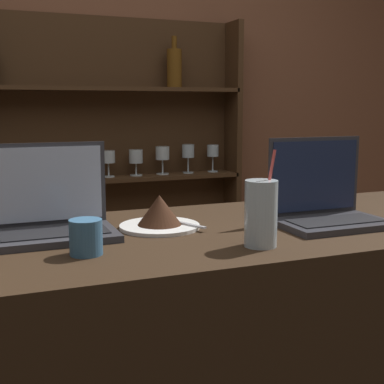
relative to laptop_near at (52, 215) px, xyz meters
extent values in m
cube|color=brown|center=(0.39, 1.37, 0.28)|extent=(7.00, 0.06, 2.70)
cube|color=#472D19|center=(1.13, 1.25, -0.18)|extent=(0.03, 0.18, 1.79)
cube|color=#472D19|center=(0.44, 1.33, -0.18)|extent=(1.41, 0.02, 1.79)
cube|color=#472D19|center=(0.44, 1.25, -0.54)|extent=(1.37, 0.18, 0.02)
cube|color=#472D19|center=(0.44, 1.25, -0.09)|extent=(1.37, 0.18, 0.02)
cube|color=#472D19|center=(0.44, 1.25, 0.36)|extent=(1.37, 0.18, 0.02)
cylinder|color=silver|center=(0.01, 1.25, -0.08)|extent=(0.06, 0.06, 0.01)
cylinder|color=silver|center=(0.01, 1.25, -0.04)|extent=(0.01, 0.01, 0.07)
cylinder|color=silver|center=(0.01, 1.25, 0.02)|extent=(0.06, 0.06, 0.05)
cylinder|color=silver|center=(0.15, 1.25, -0.08)|extent=(0.05, 0.05, 0.01)
cylinder|color=silver|center=(0.15, 1.25, -0.04)|extent=(0.01, 0.01, 0.07)
cylinder|color=silver|center=(0.15, 1.25, 0.03)|extent=(0.06, 0.06, 0.06)
cylinder|color=silver|center=(0.29, 1.25, -0.08)|extent=(0.06, 0.06, 0.01)
cylinder|color=silver|center=(0.29, 1.25, -0.04)|extent=(0.01, 0.01, 0.06)
cylinder|color=silver|center=(0.29, 1.25, 0.01)|extent=(0.07, 0.07, 0.06)
cylinder|color=silver|center=(0.44, 1.25, -0.08)|extent=(0.06, 0.06, 0.01)
cylinder|color=silver|center=(0.44, 1.25, -0.04)|extent=(0.01, 0.01, 0.07)
cylinder|color=silver|center=(0.44, 1.25, 0.02)|extent=(0.07, 0.07, 0.06)
cylinder|color=silver|center=(0.58, 1.25, -0.08)|extent=(0.06, 0.06, 0.01)
cylinder|color=silver|center=(0.58, 1.25, -0.04)|extent=(0.01, 0.01, 0.06)
cylinder|color=silver|center=(0.58, 1.25, 0.02)|extent=(0.07, 0.07, 0.07)
cylinder|color=silver|center=(0.72, 1.25, -0.08)|extent=(0.06, 0.06, 0.01)
cylinder|color=silver|center=(0.72, 1.25, -0.04)|extent=(0.01, 0.01, 0.07)
cylinder|color=silver|center=(0.72, 1.25, 0.03)|extent=(0.07, 0.07, 0.07)
cylinder|color=silver|center=(0.87, 1.25, -0.08)|extent=(0.06, 0.06, 0.01)
cylinder|color=silver|center=(0.87, 1.25, -0.03)|extent=(0.01, 0.01, 0.08)
cylinder|color=silver|center=(0.87, 1.25, 0.04)|extent=(0.06, 0.06, 0.07)
cylinder|color=silver|center=(1.01, 1.25, -0.08)|extent=(0.06, 0.06, 0.01)
cylinder|color=silver|center=(1.01, 1.25, -0.03)|extent=(0.01, 0.01, 0.08)
cylinder|color=silver|center=(1.01, 1.25, 0.04)|extent=(0.06, 0.06, 0.06)
cylinder|color=brown|center=(0.79, 1.25, 0.47)|extent=(0.08, 0.08, 0.19)
cylinder|color=brown|center=(0.79, 1.25, 0.59)|extent=(0.03, 0.03, 0.06)
cube|color=#333338|center=(0.00, -0.04, -0.05)|extent=(0.31, 0.20, 0.02)
cube|color=black|center=(0.00, -0.05, -0.04)|extent=(0.26, 0.11, 0.00)
cube|color=#333338|center=(0.00, 0.06, 0.07)|extent=(0.31, 0.00, 0.22)
cube|color=silver|center=(0.00, 0.06, 0.07)|extent=(0.28, 0.01, 0.20)
cube|color=#333338|center=(0.74, -0.18, -0.05)|extent=(0.31, 0.20, 0.02)
cube|color=black|center=(0.74, -0.19, -0.04)|extent=(0.26, 0.11, 0.00)
cube|color=#333338|center=(0.74, -0.08, 0.08)|extent=(0.31, 0.00, 0.23)
cube|color=#1E2847|center=(0.74, -0.08, 0.08)|extent=(0.28, 0.01, 0.20)
cylinder|color=white|center=(0.29, -0.02, -0.05)|extent=(0.22, 0.22, 0.01)
cone|color=#381E11|center=(0.29, -0.02, 0.00)|extent=(0.12, 0.12, 0.08)
cube|color=#B7B7BC|center=(0.35, -0.04, -0.04)|extent=(0.08, 0.16, 0.00)
cylinder|color=silver|center=(0.45, -0.29, 0.02)|extent=(0.08, 0.08, 0.16)
cylinder|color=#E04C47|center=(0.46, -0.29, 0.06)|extent=(0.05, 0.01, 0.23)
cylinder|color=#38668C|center=(0.05, -0.21, -0.02)|extent=(0.07, 0.07, 0.08)
camera|label=1|loc=(-0.17, -1.39, 0.28)|focal=50.00mm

